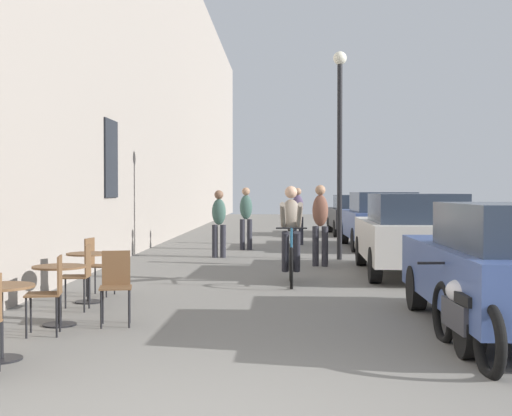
% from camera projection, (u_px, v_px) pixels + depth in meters
% --- Properties ---
extents(building_facade_left, '(0.54, 68.00, 10.65)m').
position_uv_depth(building_facade_left, '(133.00, 52.00, 18.69)').
color(building_facade_left, gray).
rests_on(building_facade_left, ground_plane).
extents(cafe_table_near, '(0.64, 0.64, 0.72)m').
position_uv_depth(cafe_table_near, '(1.00, 306.00, 6.69)').
color(cafe_table_near, black).
rests_on(cafe_table_near, ground_plane).
extents(cafe_table_mid, '(0.64, 0.64, 0.72)m').
position_uv_depth(cafe_table_mid, '(59.00, 282.00, 8.42)').
color(cafe_table_mid, black).
rests_on(cafe_table_mid, ground_plane).
extents(cafe_chair_mid_toward_street, '(0.45, 0.45, 0.89)m').
position_uv_depth(cafe_chair_mid_toward_street, '(116.00, 282.00, 8.47)').
color(cafe_chair_mid_toward_street, black).
rests_on(cafe_chair_mid_toward_street, ground_plane).
extents(cafe_chair_mid_toward_wall, '(0.45, 0.45, 0.89)m').
position_uv_depth(cafe_chair_mid_toward_wall, '(50.00, 289.00, 7.87)').
color(cafe_chair_mid_toward_wall, black).
rests_on(cafe_chair_mid_toward_wall, ground_plane).
extents(cafe_table_far, '(0.64, 0.64, 0.72)m').
position_uv_depth(cafe_table_far, '(89.00, 267.00, 10.16)').
color(cafe_table_far, black).
rests_on(cafe_table_far, ground_plane).
extents(cafe_chair_far_toward_street, '(0.41, 0.41, 0.89)m').
position_uv_depth(cafe_chair_far_toward_street, '(80.00, 272.00, 9.47)').
color(cafe_chair_far_toward_street, black).
rests_on(cafe_chair_far_toward_street, ground_plane).
extents(cafe_chair_far_toward_wall, '(0.43, 0.43, 0.89)m').
position_uv_depth(cafe_chair_far_toward_wall, '(96.00, 262.00, 10.84)').
color(cafe_chair_far_toward_wall, black).
rests_on(cafe_chair_far_toward_wall, ground_plane).
extents(cyclist_on_bicycle, '(0.52, 1.76, 1.74)m').
position_uv_depth(cyclist_on_bicycle, '(291.00, 237.00, 12.26)').
color(cyclist_on_bicycle, black).
rests_on(cyclist_on_bicycle, ground_plane).
extents(pedestrian_near, '(0.37, 0.28, 1.75)m').
position_uv_depth(pedestrian_near, '(320.00, 220.00, 15.04)').
color(pedestrian_near, '#26262D').
rests_on(pedestrian_near, ground_plane).
extents(pedestrian_mid, '(0.36, 0.26, 1.64)m').
position_uv_depth(pedestrian_mid, '(219.00, 220.00, 17.00)').
color(pedestrian_mid, '#26262D').
rests_on(pedestrian_mid, ground_plane).
extents(pedestrian_far, '(0.36, 0.26, 1.72)m').
position_uv_depth(pedestrian_far, '(246.00, 215.00, 19.24)').
color(pedestrian_far, '#26262D').
rests_on(pedestrian_far, ground_plane).
extents(pedestrian_furthest, '(0.35, 0.26, 1.72)m').
position_uv_depth(pedestrian_furthest, '(298.00, 213.00, 21.03)').
color(pedestrian_furthest, '#26262D').
rests_on(pedestrian_furthest, ground_plane).
extents(street_lamp, '(0.32, 0.32, 4.90)m').
position_uv_depth(street_lamp, '(340.00, 128.00, 16.45)').
color(street_lamp, black).
rests_on(street_lamp, ground_plane).
extents(parked_car_nearest, '(1.79, 4.19, 1.49)m').
position_uv_depth(parked_car_nearest, '(511.00, 265.00, 7.98)').
color(parked_car_nearest, '#384C84').
rests_on(parked_car_nearest, ground_plane).
extents(parked_car_second, '(1.96, 4.46, 1.57)m').
position_uv_depth(parked_car_second, '(411.00, 233.00, 13.54)').
color(parked_car_second, beige).
rests_on(parked_car_second, ground_plane).
extents(parked_car_third, '(1.93, 4.48, 1.59)m').
position_uv_depth(parked_car_third, '(380.00, 219.00, 19.83)').
color(parked_car_third, '#384C84').
rests_on(parked_car_third, ground_plane).
extents(parked_car_fourth, '(1.81, 4.18, 1.48)m').
position_uv_depth(parked_car_fourth, '(354.00, 214.00, 25.90)').
color(parked_car_fourth, black).
rests_on(parked_car_fourth, ground_plane).
extents(parked_motorcycle, '(0.62, 2.15, 0.92)m').
position_uv_depth(parked_motorcycle, '(465.00, 315.00, 6.84)').
color(parked_motorcycle, black).
rests_on(parked_motorcycle, ground_plane).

